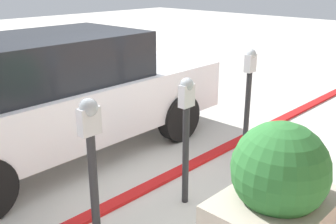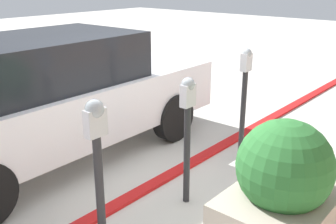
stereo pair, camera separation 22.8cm
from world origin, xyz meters
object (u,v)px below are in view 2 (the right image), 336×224
Objects in this scene: parking_meter_nearest at (97,152)px; parking_meter_second at (187,122)px; parking_meter_middle at (244,92)px; parked_car_front at (52,97)px; planter_box at (282,191)px.

parking_meter_second is at bearing -4.72° from parking_meter_nearest.
parking_meter_middle reaches higher than parking_meter_second.
parking_meter_nearest is 1.01× the size of parking_meter_second.
parking_meter_middle is 2.50m from parked_car_front.
parking_meter_nearest is at bearing -114.46° from parked_car_front.
parking_meter_middle is (1.25, 0.06, 0.04)m from parking_meter_second.
parked_car_front is at bearing 97.70° from parking_meter_second.
parking_meter_nearest reaches higher than parking_meter_second.
parked_car_front reaches higher than parking_meter_middle.
parked_car_front is (-1.53, 1.97, -0.11)m from parking_meter_middle.
parking_meter_second is at bearing -177.26° from parking_meter_middle.
parking_meter_nearest is 1.13m from parking_meter_second.
planter_box is (-1.26, -1.15, -0.43)m from parking_meter_middle.
planter_box is (1.12, -1.18, -0.42)m from parking_meter_nearest.
parking_meter_second is 2.05m from parked_car_front.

